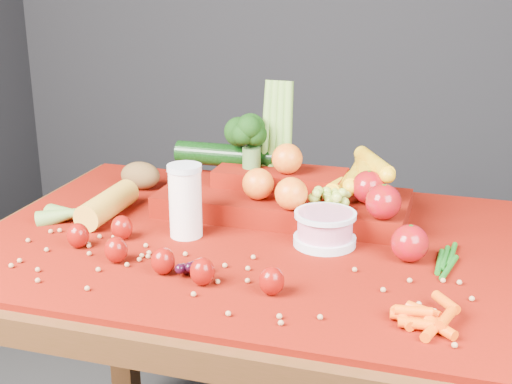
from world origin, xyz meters
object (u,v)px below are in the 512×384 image
(yogurt_bowl, at_px, (325,227))
(produce_mound, at_px, (292,187))
(table, at_px, (253,288))
(milk_glass, at_px, (185,198))

(yogurt_bowl, xyz_separation_m, produce_mound, (-0.10, 0.15, 0.02))
(table, bearing_deg, milk_glass, -168.61)
(yogurt_bowl, bearing_deg, milk_glass, -172.54)
(yogurt_bowl, relative_size, produce_mound, 0.20)
(table, distance_m, produce_mound, 0.23)
(table, height_order, milk_glass, milk_glass)
(table, distance_m, milk_glass, 0.23)
(milk_glass, height_order, produce_mound, produce_mound)
(milk_glass, relative_size, produce_mound, 0.24)
(table, xyz_separation_m, milk_glass, (-0.13, -0.03, 0.18))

